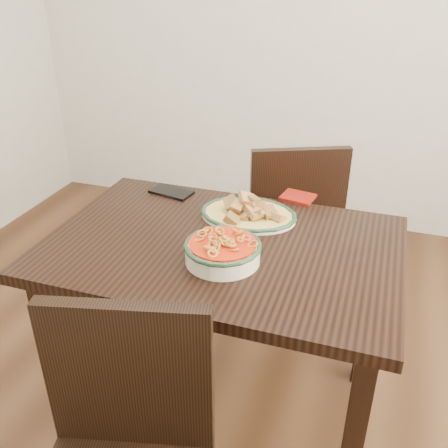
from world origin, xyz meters
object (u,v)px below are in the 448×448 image
(fish_plate, at_px, (249,206))
(smartphone, at_px, (171,192))
(noodle_bowl, at_px, (223,249))
(dining_table, at_px, (222,269))
(chair_far, at_px, (290,220))

(fish_plate, height_order, smartphone, fish_plate)
(noodle_bowl, distance_m, smartphone, 0.55)
(dining_table, bearing_deg, chair_far, 81.88)
(chair_far, bearing_deg, smartphone, 19.19)
(chair_far, xyz_separation_m, smartphone, (-0.42, -0.39, 0.26))
(dining_table, distance_m, noodle_bowl, 0.18)
(chair_far, height_order, noodle_bowl, chair_far)
(dining_table, xyz_separation_m, chair_far, (0.10, 0.70, -0.15))
(noodle_bowl, relative_size, smartphone, 1.45)
(fish_plate, bearing_deg, noodle_bowl, -89.03)
(chair_far, bearing_deg, dining_table, 57.97)
(dining_table, relative_size, fish_plate, 3.35)
(dining_table, height_order, noodle_bowl, noodle_bowl)
(fish_plate, height_order, noodle_bowl, fish_plate)
(dining_table, bearing_deg, noodle_bowl, -70.49)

